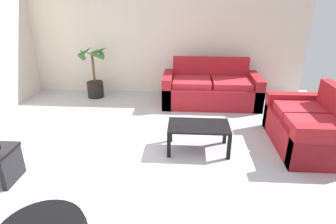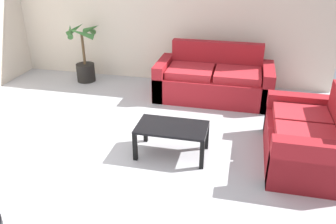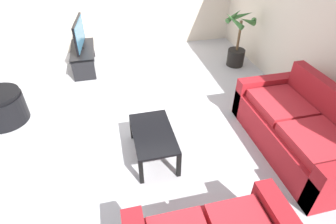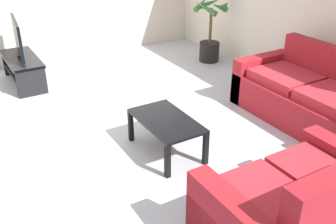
% 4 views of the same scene
% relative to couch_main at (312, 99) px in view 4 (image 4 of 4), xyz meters
% --- Properties ---
extents(ground_plane, '(6.60, 6.60, 0.00)m').
position_rel_couch_main_xyz_m(ground_plane, '(-0.97, -2.28, -0.30)').
color(ground_plane, '#B2B2B7').
extents(couch_main, '(1.93, 0.90, 0.90)m').
position_rel_couch_main_xyz_m(couch_main, '(0.00, 0.00, 0.00)').
color(couch_main, maroon).
rests_on(couch_main, ground).
extents(couch_loveseat, '(0.90, 1.41, 0.90)m').
position_rel_couch_main_xyz_m(couch_loveseat, '(1.31, -1.69, -0.00)').
color(couch_loveseat, maroon).
rests_on(couch_loveseat, ground).
extents(tv_stand, '(1.10, 0.45, 0.42)m').
position_rel_couch_main_xyz_m(tv_stand, '(-3.10, -2.80, -0.02)').
color(tv_stand, black).
rests_on(tv_stand, ground).
extents(tv, '(0.94, 0.14, 0.57)m').
position_rel_couch_main_xyz_m(tv, '(-3.09, -2.79, 0.42)').
color(tv, black).
rests_on(tv, tv_stand).
extents(coffee_table, '(0.87, 0.51, 0.40)m').
position_rel_couch_main_xyz_m(coffee_table, '(-0.31, -1.90, 0.04)').
color(coffee_table, black).
rests_on(coffee_table, ground).
extents(potted_palm, '(0.65, 0.71, 1.11)m').
position_rel_couch_main_xyz_m(potted_palm, '(-2.49, 0.27, 0.14)').
color(potted_palm, black).
rests_on(potted_palm, ground).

